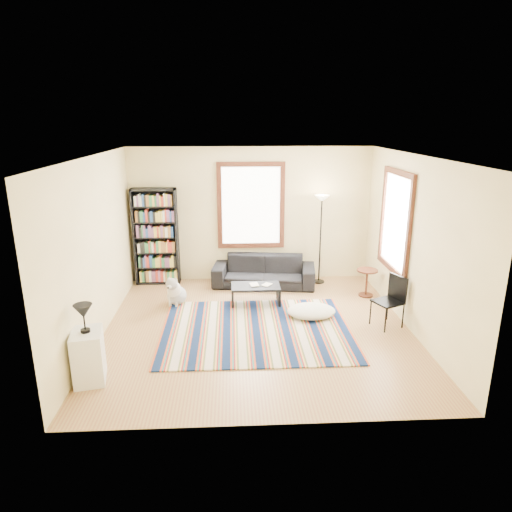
{
  "coord_description": "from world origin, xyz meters",
  "views": [
    {
      "loc": [
        -0.4,
        -6.88,
        3.32
      ],
      "look_at": [
        0.0,
        0.5,
        1.1
      ],
      "focal_mm": 32.0,
      "sensor_mm": 36.0,
      "label": 1
    }
  ],
  "objects_px": {
    "folding_chair": "(388,302)",
    "white_cabinet": "(88,356)",
    "floor_cushion": "(311,311)",
    "side_table": "(367,283)",
    "bookshelf": "(156,237)",
    "floor_lamp": "(320,240)",
    "dog": "(177,290)",
    "coffee_table": "(256,294)",
    "sofa": "(264,271)"
  },
  "relations": [
    {
      "from": "floor_cushion",
      "to": "side_table",
      "type": "xyz_separation_m",
      "value": [
        1.24,
        0.92,
        0.16
      ]
    },
    {
      "from": "side_table",
      "to": "floor_lamp",
      "type": "bearing_deg",
      "value": 133.56
    },
    {
      "from": "bookshelf",
      "to": "sofa",
      "type": "bearing_deg",
      "value": -6.95
    },
    {
      "from": "floor_lamp",
      "to": "side_table",
      "type": "bearing_deg",
      "value": -46.44
    },
    {
      "from": "white_cabinet",
      "to": "bookshelf",
      "type": "bearing_deg",
      "value": 73.48
    },
    {
      "from": "sofa",
      "to": "coffee_table",
      "type": "distance_m",
      "value": 1.02
    },
    {
      "from": "bookshelf",
      "to": "dog",
      "type": "relative_size",
      "value": 3.54
    },
    {
      "from": "floor_cushion",
      "to": "side_table",
      "type": "bearing_deg",
      "value": 36.67
    },
    {
      "from": "bookshelf",
      "to": "floor_cushion",
      "type": "relative_size",
      "value": 2.36
    },
    {
      "from": "floor_cushion",
      "to": "dog",
      "type": "height_order",
      "value": "dog"
    },
    {
      "from": "side_table",
      "to": "folding_chair",
      "type": "height_order",
      "value": "folding_chair"
    },
    {
      "from": "sofa",
      "to": "bookshelf",
      "type": "bearing_deg",
      "value": -178.94
    },
    {
      "from": "bookshelf",
      "to": "floor_lamp",
      "type": "height_order",
      "value": "bookshelf"
    },
    {
      "from": "bookshelf",
      "to": "white_cabinet",
      "type": "bearing_deg",
      "value": -95.05
    },
    {
      "from": "folding_chair",
      "to": "side_table",
      "type": "bearing_deg",
      "value": 63.4
    },
    {
      "from": "coffee_table",
      "to": "side_table",
      "type": "bearing_deg",
      "value": 7.12
    },
    {
      "from": "floor_cushion",
      "to": "folding_chair",
      "type": "xyz_separation_m",
      "value": [
        1.19,
        -0.44,
        0.32
      ]
    },
    {
      "from": "sofa",
      "to": "side_table",
      "type": "distance_m",
      "value": 2.08
    },
    {
      "from": "floor_cushion",
      "to": "folding_chair",
      "type": "distance_m",
      "value": 1.3
    },
    {
      "from": "bookshelf",
      "to": "side_table",
      "type": "height_order",
      "value": "bookshelf"
    },
    {
      "from": "sofa",
      "to": "dog",
      "type": "xyz_separation_m",
      "value": [
        -1.69,
        -0.93,
        -0.02
      ]
    },
    {
      "from": "coffee_table",
      "to": "sofa",
      "type": "bearing_deg",
      "value": 77.22
    },
    {
      "from": "side_table",
      "to": "dog",
      "type": "relative_size",
      "value": 0.96
    },
    {
      "from": "white_cabinet",
      "to": "sofa",
      "type": "bearing_deg",
      "value": 42.45
    },
    {
      "from": "floor_lamp",
      "to": "folding_chair",
      "type": "distance_m",
      "value": 2.35
    },
    {
      "from": "coffee_table",
      "to": "floor_cushion",
      "type": "distance_m",
      "value": 1.15
    },
    {
      "from": "coffee_table",
      "to": "folding_chair",
      "type": "bearing_deg",
      "value": -27.0
    },
    {
      "from": "sofa",
      "to": "bookshelf",
      "type": "distance_m",
      "value": 2.34
    },
    {
      "from": "dog",
      "to": "white_cabinet",
      "type": "bearing_deg",
      "value": -90.38
    },
    {
      "from": "floor_lamp",
      "to": "side_table",
      "type": "relative_size",
      "value": 3.44
    },
    {
      "from": "coffee_table",
      "to": "floor_lamp",
      "type": "xyz_separation_m",
      "value": [
        1.4,
        1.09,
        0.75
      ]
    },
    {
      "from": "bookshelf",
      "to": "floor_lamp",
      "type": "bearing_deg",
      "value": -2.87
    },
    {
      "from": "coffee_table",
      "to": "side_table",
      "type": "xyz_separation_m",
      "value": [
        2.18,
        0.27,
        0.09
      ]
    },
    {
      "from": "floor_cushion",
      "to": "white_cabinet",
      "type": "relative_size",
      "value": 1.21
    },
    {
      "from": "floor_lamp",
      "to": "floor_cushion",
      "type": "bearing_deg",
      "value": -104.71
    },
    {
      "from": "bookshelf",
      "to": "floor_lamp",
      "type": "xyz_separation_m",
      "value": [
        3.39,
        -0.17,
        -0.07
      ]
    },
    {
      "from": "bookshelf",
      "to": "coffee_table",
      "type": "xyz_separation_m",
      "value": [
        1.99,
        -1.26,
        -0.82
      ]
    },
    {
      "from": "folding_chair",
      "to": "dog",
      "type": "bearing_deg",
      "value": 137.77
    },
    {
      "from": "white_cabinet",
      "to": "dog",
      "type": "xyz_separation_m",
      "value": [
        0.85,
        2.57,
        -0.07
      ]
    },
    {
      "from": "sofa",
      "to": "side_table",
      "type": "xyz_separation_m",
      "value": [
        1.95,
        -0.72,
        -0.03
      ]
    },
    {
      "from": "coffee_table",
      "to": "floor_lamp",
      "type": "distance_m",
      "value": 1.93
    },
    {
      "from": "folding_chair",
      "to": "dog",
      "type": "height_order",
      "value": "folding_chair"
    },
    {
      "from": "floor_lamp",
      "to": "side_table",
      "type": "distance_m",
      "value": 1.31
    },
    {
      "from": "folding_chair",
      "to": "white_cabinet",
      "type": "xyz_separation_m",
      "value": [
        -4.45,
        -1.42,
        -0.08
      ]
    },
    {
      "from": "side_table",
      "to": "white_cabinet",
      "type": "bearing_deg",
      "value": -148.32
    },
    {
      "from": "white_cabinet",
      "to": "dog",
      "type": "distance_m",
      "value": 2.71
    },
    {
      "from": "side_table",
      "to": "coffee_table",
      "type": "bearing_deg",
      "value": -172.88
    },
    {
      "from": "side_table",
      "to": "floor_cushion",
      "type": "bearing_deg",
      "value": -143.33
    },
    {
      "from": "floor_lamp",
      "to": "sofa",
      "type": "bearing_deg",
      "value": -175.13
    },
    {
      "from": "side_table",
      "to": "dog",
      "type": "height_order",
      "value": "dog"
    }
  ]
}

